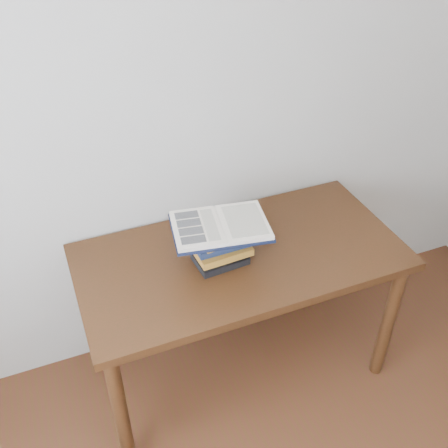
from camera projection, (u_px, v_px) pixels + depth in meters
name	position (u px, v px, depth m)	size (l,w,h in m)	color
desk	(240.00, 271.00, 2.30)	(1.40, 0.70, 0.75)	#401E10
book_stack	(221.00, 242.00, 2.15)	(0.27, 0.21, 0.18)	black
open_book	(220.00, 226.00, 2.07)	(0.42, 0.33, 0.03)	black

